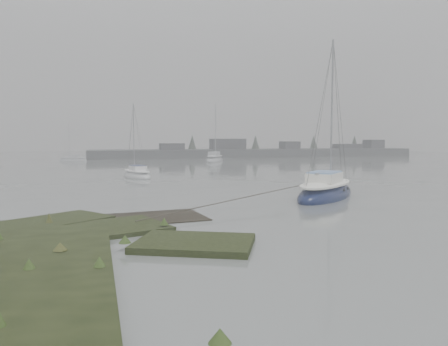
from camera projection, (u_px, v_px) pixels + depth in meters
ground at (122, 173)px, 42.38m from camera, size 160.00×160.00×0.00m
far_shoreline at (262, 152)px, 80.33m from camera, size 60.00×8.00×4.15m
sailboat_main at (326, 192)px, 24.34m from camera, size 6.44×6.27×9.55m
sailboat_white at (137, 175)px, 37.07m from camera, size 2.79×5.08×6.82m
sailboat_far_b at (214, 159)px, 63.80m from camera, size 4.74×6.71×9.09m
sailboat_far_c at (73, 160)px, 64.27m from camera, size 4.47×3.07×6.04m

